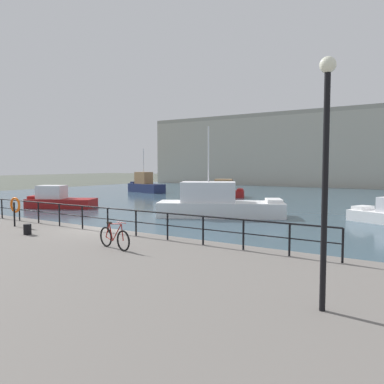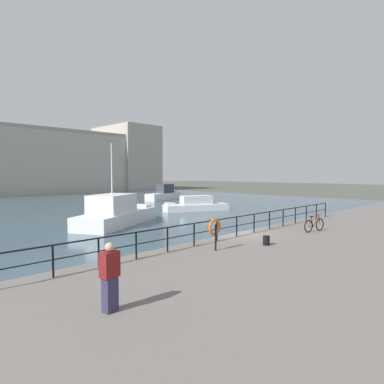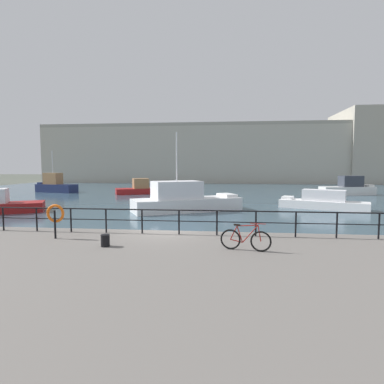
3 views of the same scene
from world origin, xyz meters
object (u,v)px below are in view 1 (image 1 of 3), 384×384
mooring_bollard (27,229)px  life_ring_stand (15,206)px  moored_red_daysailer (145,185)px  parked_bicycle (114,238)px  moored_green_narrowboat (58,200)px  moored_blue_motorboat (221,191)px  moored_white_yacht (217,203)px  quay_lamp_post (326,152)px

mooring_bollard → life_ring_stand: bearing=157.4°
moored_red_daysailer → parked_bicycle: moored_red_daysailer is taller
moored_red_daysailer → life_ring_stand: (17.04, -29.68, 0.74)m
moored_green_narrowboat → moored_red_daysailer: size_ratio=0.98×
moored_blue_motorboat → moored_green_narrowboat: bearing=-133.0°
moored_red_daysailer → parked_bicycle: 39.37m
moored_white_yacht → parked_bicycle: moored_white_yacht is taller
moored_red_daysailer → moored_blue_motorboat: bearing=-171.9°
parked_bicycle → moored_white_yacht: bearing=116.9°
parked_bicycle → moored_blue_motorboat: bearing=123.5°
moored_green_narrowboat → moored_blue_motorboat: bearing=-135.4°
moored_red_daysailer → moored_white_yacht: bearing=155.0°
moored_blue_motorboat → mooring_bollard: size_ratio=13.94×
life_ring_stand → moored_white_yacht: bearing=75.1°
moored_green_narrowboat → moored_red_daysailer: moored_red_daysailer is taller
moored_green_narrowboat → moored_white_yacht: bearing=163.7°
moored_red_daysailer → mooring_bollard: bearing=136.0°
parked_bicycle → moored_red_daysailer: bearing=139.8°
mooring_bollard → life_ring_stand: life_ring_stand is taller
moored_green_narrowboat → quay_lamp_post: quay_lamp_post is taller
moored_green_narrowboat → mooring_bollard: moored_green_narrowboat is taller
moored_red_daysailer → life_ring_stand: 34.24m
parked_bicycle → quay_lamp_post: size_ratio=0.35×
mooring_bollard → life_ring_stand: 2.80m
life_ring_stand → quay_lamp_post: (15.16, -2.94, 2.19)m
moored_red_daysailer → mooring_bollard: moored_red_daysailer is taller
moored_green_narrowboat → parked_bicycle: (18.36, -11.82, 0.46)m
moored_red_daysailer → life_ring_stand: size_ratio=4.44×
moored_blue_motorboat → mooring_bollard: (7.12, -29.53, 0.24)m
moored_white_yacht → moored_blue_motorboat: bearing=89.9°
moored_white_yacht → quay_lamp_post: moored_white_yacht is taller
moored_white_yacht → parked_bicycle: (4.03, -14.31, 0.19)m
moored_green_narrowboat → life_ring_stand: life_ring_stand is taller
moored_blue_motorboat → life_ring_stand: (4.63, -28.49, 1.00)m
moored_blue_motorboat → parked_bicycle: moored_blue_motorboat is taller
moored_green_narrowboat → quay_lamp_post: size_ratio=1.22×
parked_bicycle → life_ring_stand: 7.65m
quay_lamp_post → moored_blue_motorboat: bearing=122.2°
moored_blue_motorboat → parked_bicycle: 31.96m
moored_red_daysailer → quay_lamp_post: size_ratio=1.24×
moored_blue_motorboat → parked_bicycle: (12.18, -29.55, 0.41)m
moored_white_yacht → parked_bicycle: size_ratio=5.23×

